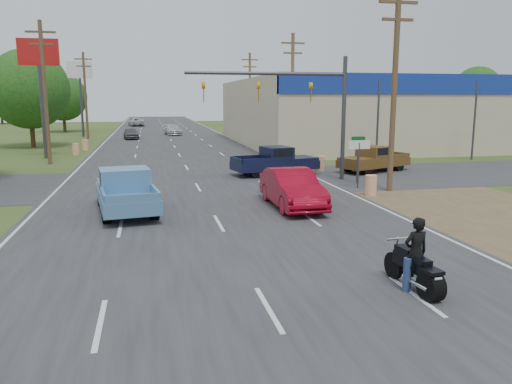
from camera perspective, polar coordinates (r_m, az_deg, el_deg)
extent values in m
plane|color=#32471C|center=(11.40, 1.44, -13.30)|extent=(200.00, 200.00, 0.00)
cube|color=#2D2D30|center=(50.41, -9.31, 5.15)|extent=(15.00, 180.00, 0.02)
cube|color=#2D2D30|center=(28.62, -7.03, 1.20)|extent=(120.00, 10.00, 0.02)
cube|color=brown|center=(24.66, 21.24, -0.96)|extent=(8.00, 18.00, 0.01)
cube|color=#B7A88C|center=(60.85, 22.64, 8.50)|extent=(50.00, 28.00, 6.60)
cylinder|color=#4C3823|center=(26.05, 15.51, 11.02)|extent=(0.28, 0.28, 10.00)
cube|color=#4C3823|center=(26.45, 15.98, 20.14)|extent=(2.00, 0.14, 0.14)
cube|color=#4C3823|center=(26.32, 15.89, 18.43)|extent=(1.60, 0.14, 0.14)
cylinder|color=#4C3823|center=(42.84, 4.17, 11.02)|extent=(0.28, 0.28, 10.00)
cube|color=#4C3823|center=(43.09, 4.25, 16.62)|extent=(2.00, 0.14, 0.14)
cube|color=#4C3823|center=(43.01, 4.23, 15.56)|extent=(1.60, 0.14, 0.14)
cylinder|color=#4C3823|center=(60.34, -0.70, 10.90)|extent=(0.28, 0.28, 10.00)
cube|color=#4C3823|center=(60.51, -0.71, 14.88)|extent=(2.00, 0.14, 0.14)
cube|color=#4C3823|center=(60.45, -0.71, 14.12)|extent=(1.60, 0.14, 0.14)
cylinder|color=#4C3823|center=(38.78, -22.97, 10.29)|extent=(0.28, 0.28, 10.00)
cube|color=#4C3823|center=(39.05, -23.43, 16.45)|extent=(2.00, 0.14, 0.14)
cube|color=#4C3823|center=(38.97, -23.34, 15.28)|extent=(1.60, 0.14, 0.14)
cylinder|color=#4C3823|center=(62.54, -18.90, 10.33)|extent=(0.28, 0.28, 10.00)
cube|color=#4C3823|center=(62.70, -19.14, 14.16)|extent=(2.00, 0.14, 0.14)
cube|color=#4C3823|center=(62.65, -19.09, 13.44)|extent=(1.60, 0.14, 0.14)
cylinder|color=#422D19|center=(53.38, -24.20, 6.40)|extent=(0.44, 0.44, 3.24)
sphere|color=#144413|center=(53.30, -24.52, 10.64)|extent=(7.56, 7.56, 7.56)
cylinder|color=#422D19|center=(77.10, -21.06, 7.48)|extent=(0.44, 0.44, 2.88)
sphere|color=#144413|center=(77.04, -21.23, 10.09)|extent=(6.72, 6.72, 6.72)
cylinder|color=#422D19|center=(98.65, 23.76, 8.02)|extent=(0.44, 0.44, 3.60)
sphere|color=#144413|center=(98.62, 23.95, 10.56)|extent=(8.40, 8.40, 8.40)
cylinder|color=#422D19|center=(110.07, 5.10, 8.98)|extent=(0.44, 0.44, 3.42)
sphere|color=#144413|center=(110.04, 5.13, 11.15)|extent=(7.98, 7.98, 7.98)
cylinder|color=#422D19|center=(108.72, -27.07, 7.96)|extent=(0.44, 0.44, 3.78)
cylinder|color=orange|center=(24.83, 12.99, 0.73)|extent=(0.56, 0.56, 1.00)
cylinder|color=orange|center=(32.76, 7.35, 3.24)|extent=(0.56, 0.56, 1.00)
cylinder|color=orange|center=(44.74, -19.89, 4.63)|extent=(0.56, 0.56, 1.00)
cylinder|color=orange|center=(48.65, -18.93, 5.12)|extent=(0.56, 0.56, 1.00)
cylinder|color=#3F3F44|center=(42.90, -23.26, 9.54)|extent=(0.30, 0.30, 9.00)
cube|color=#B21414|center=(43.05, -23.63, 14.46)|extent=(3.00, 0.35, 2.00)
cylinder|color=#3F3F44|center=(66.62, -19.35, 9.85)|extent=(0.30, 0.30, 9.00)
cube|color=white|center=(66.72, -19.55, 13.02)|extent=(3.00, 0.35, 2.00)
cylinder|color=#3F3F44|center=(26.61, 11.63, 2.95)|extent=(0.08, 0.08, 2.40)
cube|color=white|center=(26.49, 11.72, 5.31)|extent=(1.20, 0.05, 0.45)
cylinder|color=#3F3F44|center=(28.21, 11.53, 3.38)|extent=(0.08, 0.08, 2.40)
cube|color=#0C591E|center=(28.08, 11.62, 6.01)|extent=(0.80, 0.04, 0.22)
cylinder|color=#3F3F44|center=(29.29, 9.97, 8.20)|extent=(0.24, 0.24, 7.00)
cylinder|color=#3F3F44|center=(27.93, 1.31, 13.38)|extent=(9.00, 0.18, 0.18)
imported|color=gold|center=(28.59, 6.30, 12.35)|extent=(0.18, 0.40, 1.10)
imported|color=gold|center=(27.80, 0.27, 12.47)|extent=(0.18, 0.40, 1.10)
imported|color=gold|center=(27.31, -6.03, 12.45)|extent=(0.18, 0.40, 1.10)
imported|color=maroon|center=(21.53, 4.15, 0.38)|extent=(1.81, 5.03, 1.65)
cylinder|color=black|center=(12.41, 19.38, -10.15)|extent=(0.41, 0.74, 0.71)
cylinder|color=black|center=(13.60, 15.44, -8.10)|extent=(0.19, 0.72, 0.71)
cube|color=black|center=(12.91, 17.32, -7.74)|extent=(0.35, 1.30, 0.32)
cube|color=black|center=(13.06, 16.70, -6.52)|extent=(0.33, 0.61, 0.24)
cube|color=black|center=(12.61, 18.20, -7.41)|extent=(0.37, 0.62, 0.11)
cylinder|color=white|center=(13.25, 15.98, -5.13)|extent=(0.70, 0.12, 0.05)
cube|color=white|center=(12.15, 20.11, -9.45)|extent=(0.19, 0.04, 0.13)
imported|color=black|center=(12.73, 17.77, -7.03)|extent=(0.67, 0.48, 1.75)
cylinder|color=black|center=(22.84, -17.25, -0.50)|extent=(0.43, 0.88, 0.85)
cylinder|color=black|center=(22.99, -12.82, -0.22)|extent=(0.43, 0.88, 0.85)
cylinder|color=black|center=(19.61, -16.72, -2.24)|extent=(0.43, 0.88, 0.85)
cylinder|color=black|center=(19.78, -11.57, -1.90)|extent=(0.43, 0.88, 0.85)
cube|color=#5487B6|center=(21.24, -14.64, -0.54)|extent=(2.86, 5.75, 0.55)
cube|color=#5487B6|center=(22.80, -15.09, 1.08)|extent=(2.28, 2.35, 0.19)
cube|color=#5487B6|center=(21.22, -14.76, 1.43)|extent=(2.16, 1.91, 0.90)
cube|color=black|center=(21.20, -14.78, 1.85)|extent=(2.16, 1.59, 0.48)
cube|color=#5487B6|center=(18.52, -13.88, -0.76)|extent=(1.94, 0.35, 0.32)
cylinder|color=black|center=(32.41, 4.06, 3.05)|extent=(0.85, 0.45, 0.81)
cylinder|color=black|center=(30.92, 5.50, 2.67)|extent=(0.85, 0.45, 0.81)
cylinder|color=black|center=(31.11, -1.13, 2.76)|extent=(0.85, 0.45, 0.81)
cylinder|color=black|center=(29.55, 0.11, 2.35)|extent=(0.85, 0.45, 0.81)
cube|color=black|center=(30.93, 2.18, 3.13)|extent=(5.55, 2.99, 0.53)
cube|color=black|center=(31.60, 4.78, 3.86)|extent=(2.33, 2.27, 0.18)
cube|color=black|center=(30.90, 2.37, 4.40)|extent=(1.91, 2.13, 0.86)
cube|color=black|center=(30.88, 2.37, 4.68)|extent=(1.60, 2.11, 0.46)
cube|color=black|center=(29.88, -2.30, 3.65)|extent=(0.44, 1.84, 0.30)
cylinder|color=black|center=(31.59, 12.62, 2.59)|extent=(0.82, 0.57, 0.77)
cylinder|color=black|center=(32.67, 10.51, 2.92)|extent=(0.82, 0.57, 0.77)
cylinder|color=black|center=(33.87, 16.00, 2.96)|extent=(0.82, 0.57, 0.77)
cylinder|color=black|center=(34.88, 13.93, 3.26)|extent=(0.82, 0.57, 0.77)
cube|color=brown|center=(33.21, 13.32, 3.30)|extent=(5.34, 3.76, 0.50)
cube|color=brown|center=(32.06, 11.58, 3.69)|extent=(2.47, 2.43, 0.17)
cube|color=brown|center=(33.06, 13.25, 4.41)|extent=(2.08, 2.22, 0.82)
cube|color=black|center=(33.05, 13.26, 4.66)|extent=(1.82, 2.13, 0.43)
cube|color=brown|center=(35.04, 15.98, 4.18)|extent=(0.78, 1.65, 0.29)
imported|color=#505054|center=(60.78, -14.09, 6.51)|extent=(2.05, 4.15, 1.36)
imported|color=silver|center=(67.16, -9.49, 7.03)|extent=(2.29, 4.83, 1.36)
imported|color=#B9B9B9|center=(90.94, -13.55, 7.78)|extent=(3.00, 5.40, 1.43)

